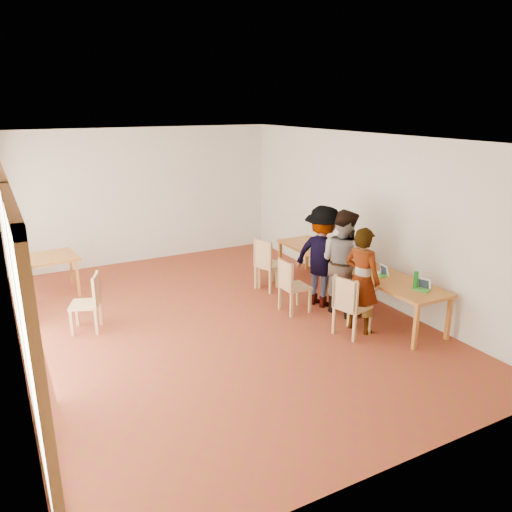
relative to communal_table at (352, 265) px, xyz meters
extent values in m
plane|color=maroon|center=(-2.50, 0.31, -0.70)|extent=(8.00, 8.00, 0.00)
cube|color=beige|center=(-2.50, 4.31, 0.80)|extent=(6.00, 0.10, 3.00)
cube|color=beige|center=(-2.50, -3.69, 0.80)|extent=(6.00, 0.10, 3.00)
cube|color=beige|center=(0.50, 0.31, 0.80)|extent=(0.10, 8.00, 3.00)
cube|color=white|center=(-5.46, 0.31, 0.80)|extent=(0.10, 8.00, 3.00)
cube|color=white|center=(-2.50, 0.31, 2.32)|extent=(6.00, 8.00, 0.04)
cube|color=#AF6D27|center=(0.00, 0.00, 0.02)|extent=(0.80, 4.00, 0.05)
cube|color=#AF6D27|center=(-0.34, -1.94, -0.35)|extent=(0.06, 0.06, 0.70)
cube|color=#AF6D27|center=(-0.34, 1.94, -0.35)|extent=(0.06, 0.06, 0.70)
cube|color=#AF6D27|center=(0.34, -1.94, -0.35)|extent=(0.06, 0.06, 0.70)
cube|color=#AF6D27|center=(0.34, 1.94, -0.35)|extent=(0.06, 0.06, 0.70)
cube|color=#AF6D27|center=(-4.74, 2.99, 0.02)|extent=(0.90, 0.90, 0.05)
cube|color=#AF6D27|center=(-5.13, 2.60, -0.35)|extent=(0.05, 0.05, 0.70)
cube|color=#AF6D27|center=(-5.13, 3.38, -0.35)|extent=(0.05, 0.05, 0.70)
cube|color=#AF6D27|center=(-4.35, 2.60, -0.35)|extent=(0.05, 0.05, 0.70)
cube|color=#AF6D27|center=(-4.35, 3.38, -0.35)|extent=(0.05, 0.05, 0.70)
cube|color=tan|center=(-0.83, -1.08, -0.23)|extent=(0.56, 0.56, 0.04)
cube|color=tan|center=(-1.03, -1.14, 0.03)|extent=(0.16, 0.45, 0.48)
cube|color=tan|center=(-1.14, 0.10, -0.25)|extent=(0.45, 0.45, 0.04)
cube|color=tan|center=(-1.34, 0.10, 0.00)|extent=(0.05, 0.44, 0.46)
cube|color=tan|center=(-0.94, 1.47, -0.28)|extent=(0.52, 0.52, 0.04)
cube|color=tan|center=(-1.12, 1.54, -0.05)|extent=(0.17, 0.40, 0.43)
cube|color=tan|center=(-0.95, 1.27, -0.22)|extent=(0.58, 0.58, 0.05)
cube|color=tan|center=(-1.16, 1.22, 0.06)|extent=(0.16, 0.47, 0.50)
cube|color=tan|center=(-4.49, 1.02, -0.26)|extent=(0.56, 0.56, 0.04)
cube|color=tan|center=(-4.31, 0.95, -0.01)|extent=(0.20, 0.42, 0.46)
imported|color=gray|center=(-0.63, -1.03, 0.15)|extent=(0.58, 0.71, 1.70)
imported|color=gray|center=(-0.42, -0.28, 0.21)|extent=(0.84, 1.00, 1.82)
imported|color=gray|center=(-0.55, 0.14, 0.20)|extent=(1.03, 1.33, 1.81)
cube|color=green|center=(0.06, -1.61, 0.06)|extent=(0.23, 0.27, 0.02)
cube|color=white|center=(0.13, -1.58, 0.14)|extent=(0.13, 0.21, 0.19)
cube|color=green|center=(-0.04, -0.78, 0.06)|extent=(0.18, 0.24, 0.02)
cube|color=white|center=(0.04, -0.79, 0.14)|extent=(0.08, 0.21, 0.18)
cube|color=green|center=(-0.08, 1.19, 0.06)|extent=(0.24, 0.29, 0.03)
cube|color=white|center=(0.01, 1.17, 0.16)|extent=(0.12, 0.25, 0.22)
imported|color=gold|center=(0.21, 0.92, 0.10)|extent=(0.17, 0.17, 0.10)
cylinder|color=#11691D|center=(0.03, -1.50, 0.19)|extent=(0.07, 0.07, 0.28)
cylinder|color=silver|center=(-0.21, 0.06, 0.09)|extent=(0.07, 0.07, 0.09)
cylinder|color=white|center=(-0.03, -0.74, 0.08)|extent=(0.08, 0.08, 0.06)
cube|color=#D73B91|center=(-0.02, 1.49, 0.05)|extent=(0.05, 0.10, 0.01)
cube|color=black|center=(0.06, 0.74, 0.09)|extent=(0.16, 0.26, 0.09)
camera|label=1|loc=(-5.55, -6.72, 2.80)|focal=35.00mm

